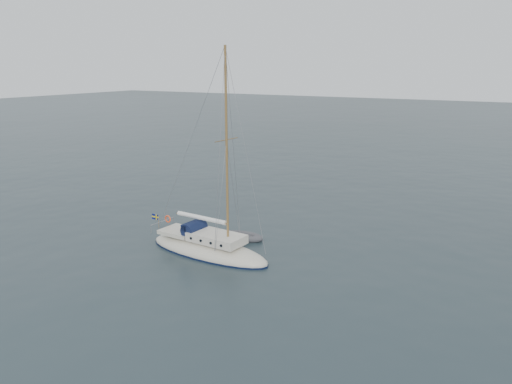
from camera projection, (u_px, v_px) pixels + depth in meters
The scene contains 3 objects.
ground at pixel (257, 255), 30.56m from camera, with size 300.00×300.00×0.00m, color black.
sailboat at pixel (208, 238), 30.64m from camera, with size 9.09×2.73×12.95m.
dinghy at pixel (243, 236), 33.36m from camera, with size 2.86×1.29×0.41m.
Camera 1 is at (14.06, -24.96, 11.32)m, focal length 35.00 mm.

